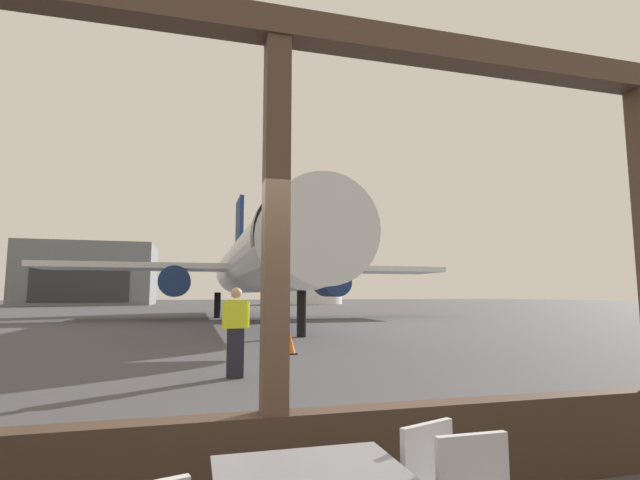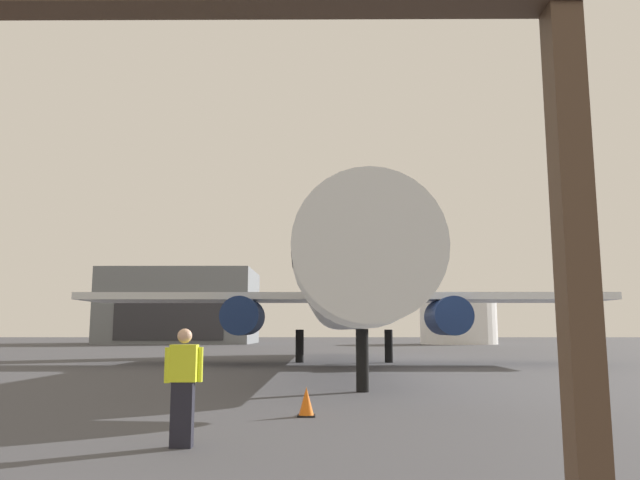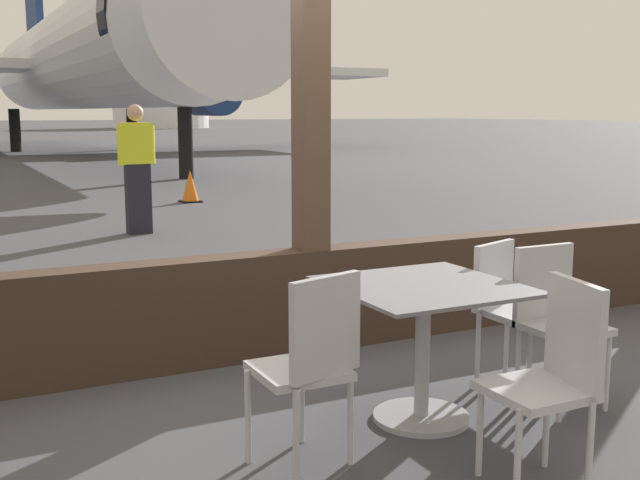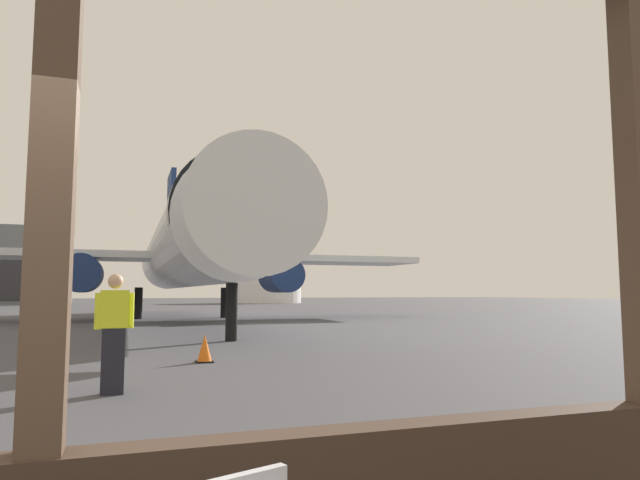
{
  "view_description": "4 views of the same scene",
  "coord_description": "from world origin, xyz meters",
  "px_view_note": "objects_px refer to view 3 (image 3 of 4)",
  "views": [
    {
      "loc": [
        -0.61,
        -3.63,
        1.6
      ],
      "look_at": [
        3.03,
        9.94,
        3.25
      ],
      "focal_mm": 26.26,
      "sensor_mm": 36.0,
      "label": 1
    },
    {
      "loc": [
        2.31,
        -3.58,
        1.71
      ],
      "look_at": [
        2.2,
        14.5,
        4.39
      ],
      "focal_mm": 34.33,
      "sensor_mm": 36.0,
      "label": 2
    },
    {
      "loc": [
        -2.32,
        -4.77,
        1.65
      ],
      "look_at": [
        -0.31,
        -0.75,
        0.91
      ],
      "focal_mm": 43.89,
      "sensor_mm": 36.0,
      "label": 3
    },
    {
      "loc": [
        0.36,
        -2.97,
        1.47
      ],
      "look_at": [
        6.05,
        13.43,
        3.11
      ],
      "focal_mm": 31.23,
      "sensor_mm": 36.0,
      "label": 4
    }
  ],
  "objects_px": {
    "cafe_chair_aisle_right": "(554,368)",
    "fuel_storage_tank": "(161,100)",
    "cafe_chair_aisle_left": "(554,311)",
    "ground_crew_worker": "(137,167)",
    "cafe_chair_window_left": "(311,356)",
    "airplane": "(86,57)",
    "traffic_cone": "(190,187)",
    "dining_table": "(423,333)",
    "cafe_chair_window_right": "(508,300)"
  },
  "relations": [
    {
      "from": "cafe_chair_aisle_right",
      "to": "fuel_storage_tank",
      "type": "distance_m",
      "value": 78.62
    },
    {
      "from": "cafe_chair_aisle_right",
      "to": "cafe_chair_aisle_left",
      "type": "bearing_deg",
      "value": 46.8
    },
    {
      "from": "cafe_chair_aisle_right",
      "to": "ground_crew_worker",
      "type": "height_order",
      "value": "ground_crew_worker"
    },
    {
      "from": "fuel_storage_tank",
      "to": "cafe_chair_aisle_left",
      "type": "bearing_deg",
      "value": -103.71
    },
    {
      "from": "cafe_chair_window_left",
      "to": "ground_crew_worker",
      "type": "distance_m",
      "value": 7.54
    },
    {
      "from": "ground_crew_worker",
      "to": "airplane",
      "type": "bearing_deg",
      "value": 81.29
    },
    {
      "from": "cafe_chair_aisle_right",
      "to": "ground_crew_worker",
      "type": "distance_m",
      "value": 8.08
    },
    {
      "from": "airplane",
      "to": "traffic_cone",
      "type": "height_order",
      "value": "airplane"
    },
    {
      "from": "dining_table",
      "to": "cafe_chair_window_left",
      "type": "distance_m",
      "value": 0.84
    },
    {
      "from": "traffic_cone",
      "to": "cafe_chair_window_left",
      "type": "bearing_deg",
      "value": -104.49
    },
    {
      "from": "cafe_chair_window_left",
      "to": "airplane",
      "type": "height_order",
      "value": "airplane"
    },
    {
      "from": "cafe_chair_window_left",
      "to": "cafe_chair_aisle_left",
      "type": "xyz_separation_m",
      "value": [
        1.61,
        0.16,
        -0.02
      ]
    },
    {
      "from": "cafe_chair_window_right",
      "to": "ground_crew_worker",
      "type": "bearing_deg",
      "value": 94.54
    },
    {
      "from": "ground_crew_worker",
      "to": "cafe_chair_window_right",
      "type": "bearing_deg",
      "value": -85.46
    },
    {
      "from": "cafe_chair_aisle_left",
      "to": "cafe_chair_aisle_right",
      "type": "xyz_separation_m",
      "value": [
        -0.73,
        -0.78,
        0.01
      ]
    },
    {
      "from": "cafe_chair_aisle_right",
      "to": "traffic_cone",
      "type": "bearing_deg",
      "value": 80.49
    },
    {
      "from": "dining_table",
      "to": "airplane",
      "type": "bearing_deg",
      "value": 83.02
    },
    {
      "from": "dining_table",
      "to": "fuel_storage_tank",
      "type": "distance_m",
      "value": 77.79
    },
    {
      "from": "traffic_cone",
      "to": "cafe_chair_window_right",
      "type": "bearing_deg",
      "value": -96.7
    },
    {
      "from": "dining_table",
      "to": "traffic_cone",
      "type": "bearing_deg",
      "value": 79.26
    },
    {
      "from": "cafe_chair_window_right",
      "to": "cafe_chair_window_left",
      "type": "bearing_deg",
      "value": -161.53
    },
    {
      "from": "dining_table",
      "to": "cafe_chair_window_right",
      "type": "distance_m",
      "value": 0.83
    },
    {
      "from": "dining_table",
      "to": "airplane",
      "type": "height_order",
      "value": "airplane"
    },
    {
      "from": "cafe_chair_window_left",
      "to": "cafe_chair_window_right",
      "type": "distance_m",
      "value": 1.67
    },
    {
      "from": "cafe_chair_aisle_right",
      "to": "ground_crew_worker",
      "type": "relative_size",
      "value": 0.53
    },
    {
      "from": "cafe_chair_window_right",
      "to": "airplane",
      "type": "distance_m",
      "value": 28.1
    },
    {
      "from": "airplane",
      "to": "cafe_chair_window_right",
      "type": "bearing_deg",
      "value": -95.43
    },
    {
      "from": "dining_table",
      "to": "traffic_cone",
      "type": "height_order",
      "value": "dining_table"
    },
    {
      "from": "dining_table",
      "to": "airplane",
      "type": "relative_size",
      "value": 0.03
    },
    {
      "from": "traffic_cone",
      "to": "cafe_chair_aisle_left",
      "type": "bearing_deg",
      "value": -96.33
    },
    {
      "from": "cafe_chair_window_right",
      "to": "cafe_chair_aisle_left",
      "type": "distance_m",
      "value": 0.36
    },
    {
      "from": "ground_crew_worker",
      "to": "traffic_cone",
      "type": "bearing_deg",
      "value": 62.04
    },
    {
      "from": "cafe_chair_window_left",
      "to": "airplane",
      "type": "bearing_deg",
      "value": 81.52
    },
    {
      "from": "cafe_chair_window_left",
      "to": "traffic_cone",
      "type": "bearing_deg",
      "value": 75.51
    },
    {
      "from": "cafe_chair_window_right",
      "to": "cafe_chair_aisle_left",
      "type": "xyz_separation_m",
      "value": [
        0.03,
        -0.36,
        0.01
      ]
    },
    {
      "from": "cafe_chair_aisle_right",
      "to": "traffic_cone",
      "type": "distance_m",
      "value": 11.54
    },
    {
      "from": "airplane",
      "to": "dining_table",
      "type": "bearing_deg",
      "value": -96.98
    },
    {
      "from": "dining_table",
      "to": "airplane",
      "type": "xyz_separation_m",
      "value": [
        3.43,
        28.05,
        3.22
      ]
    },
    {
      "from": "cafe_chair_window_left",
      "to": "cafe_chair_window_right",
      "type": "height_order",
      "value": "cafe_chair_window_left"
    },
    {
      "from": "cafe_chair_aisle_right",
      "to": "airplane",
      "type": "distance_m",
      "value": 29.3
    },
    {
      "from": "fuel_storage_tank",
      "to": "dining_table",
      "type": "bearing_deg",
      "value": -104.31
    },
    {
      "from": "cafe_chair_window_right",
      "to": "traffic_cone",
      "type": "relative_size",
      "value": 1.47
    },
    {
      "from": "cafe_chair_aisle_right",
      "to": "airplane",
      "type": "xyz_separation_m",
      "value": [
        3.35,
        28.94,
        3.16
      ]
    },
    {
      "from": "traffic_cone",
      "to": "ground_crew_worker",
      "type": "bearing_deg",
      "value": -117.96
    },
    {
      "from": "cafe_chair_aisle_left",
      "to": "fuel_storage_tank",
      "type": "xyz_separation_m",
      "value": [
        18.4,
        75.45,
        2.27
      ]
    },
    {
      "from": "airplane",
      "to": "cafe_chair_aisle_left",
      "type": "bearing_deg",
      "value": -95.31
    },
    {
      "from": "cafe_chair_window_right",
      "to": "cafe_chair_aisle_right",
      "type": "bearing_deg",
      "value": -121.65
    },
    {
      "from": "cafe_chair_window_right",
      "to": "fuel_storage_tank",
      "type": "height_order",
      "value": "fuel_storage_tank"
    },
    {
      "from": "cafe_chair_aisle_right",
      "to": "airplane",
      "type": "relative_size",
      "value": 0.03
    },
    {
      "from": "cafe_chair_window_right",
      "to": "traffic_cone",
      "type": "distance_m",
      "value": 10.31
    }
  ]
}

